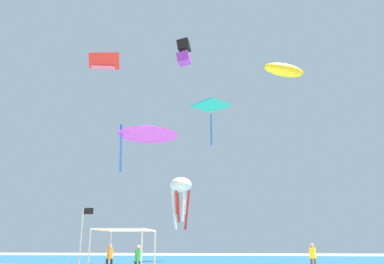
# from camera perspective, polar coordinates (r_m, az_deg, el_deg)

# --- Properties ---
(ocean_strip) EXTENTS (110.00, 24.06, 0.03)m
(ocean_strip) POSITION_cam_1_polar(r_m,az_deg,el_deg) (45.86, 3.26, -18.82)
(ocean_strip) COLOR #1E6B93
(ocean_strip) RESTS_ON ground
(canopy_tent) EXTENTS (2.63, 3.35, 2.51)m
(canopy_tent) POSITION_cam_1_polar(r_m,az_deg,el_deg) (20.58, -10.14, -14.80)
(canopy_tent) COLOR #B2B2B7
(canopy_tent) RESTS_ON ground
(person_near_tent) EXTENTS (0.43, 0.43, 1.81)m
(person_near_tent) POSITION_cam_1_polar(r_m,az_deg,el_deg) (27.63, 17.94, -17.41)
(person_near_tent) COLOR brown
(person_near_tent) RESTS_ON ground
(person_leftmost) EXTENTS (0.42, 0.42, 1.77)m
(person_leftmost) POSITION_cam_1_polar(r_m,az_deg,el_deg) (26.94, -12.48, -17.88)
(person_leftmost) COLOR black
(person_leftmost) RESTS_ON ground
(person_central) EXTENTS (0.44, 0.40, 1.70)m
(person_central) POSITION_cam_1_polar(r_m,az_deg,el_deg) (23.91, -8.25, -18.41)
(person_central) COLOR black
(person_central) RESTS_ON ground
(banner_flag) EXTENTS (0.61, 0.06, 3.72)m
(banner_flag) POSITION_cam_1_polar(r_m,az_deg,el_deg) (22.20, -16.38, -14.89)
(banner_flag) COLOR silver
(banner_flag) RESTS_ON ground
(kite_diamond_teal) EXTENTS (3.32, 3.32, 3.25)m
(kite_diamond_teal) POSITION_cam_1_polar(r_m,az_deg,el_deg) (28.68, 2.89, 3.73)
(kite_diamond_teal) COLOR teal
(kite_octopus_white) EXTENTS (3.24, 3.24, 5.60)m
(kite_octopus_white) POSITION_cam_1_polar(r_m,az_deg,el_deg) (41.33, -1.72, -8.52)
(kite_octopus_white) COLOR white
(kite_box_black) EXTENTS (1.47, 1.34, 2.69)m
(kite_box_black) POSITION_cam_1_polar(r_m,az_deg,el_deg) (39.33, -1.26, 12.10)
(kite_box_black) COLOR black
(kite_inflatable_yellow) EXTENTS (4.72, 3.20, 1.65)m
(kite_inflatable_yellow) POSITION_cam_1_polar(r_m,az_deg,el_deg) (39.26, 13.89, 9.18)
(kite_inflatable_yellow) COLOR yellow
(kite_delta_purple) EXTENTS (4.67, 4.67, 3.13)m
(kite_delta_purple) POSITION_cam_1_polar(r_m,az_deg,el_deg) (24.79, -6.76, 0.29)
(kite_delta_purple) COLOR purple
(kite_parafoil_red) EXTENTS (3.29, 3.07, 2.58)m
(kite_parafoil_red) POSITION_cam_1_polar(r_m,az_deg,el_deg) (30.10, -13.40, 10.50)
(kite_parafoil_red) COLOR red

